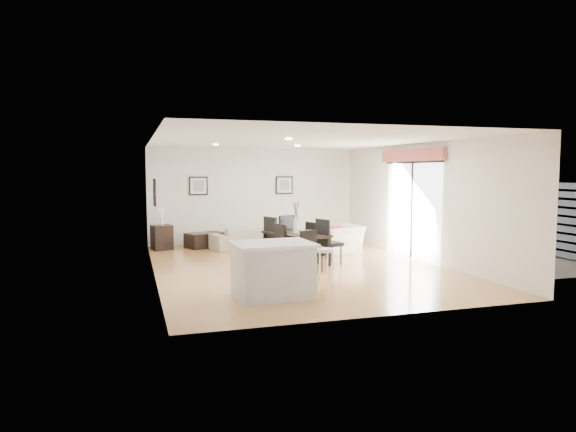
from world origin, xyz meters
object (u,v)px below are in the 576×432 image
object	(u,v)px
dining_chair_wnear	(276,243)
coffee_table	(205,240)
dining_chair_foot	(284,233)
dining_chair_enear	(326,239)
armchair	(338,240)
dining_chair_efar	(314,238)
bar_stool	(324,255)
side_table	(162,237)
dining_chair_head	(311,249)
dining_table	(296,236)
dining_chair_wfar	(267,237)
kitchen_island	(273,270)
sofa	(250,237)

from	to	relation	value
dining_chair_wnear	coffee_table	xyz separation A→B (m)	(-1.05, 3.35, -0.32)
dining_chair_foot	coffee_table	xyz separation A→B (m)	(-1.65, 1.97, -0.36)
dining_chair_wnear	dining_chair_enear	xyz separation A→B (m)	(1.14, -0.05, 0.05)
dining_chair_enear	armchair	bearing A→B (deg)	-47.52
dining_chair_efar	bar_stool	distance (m)	3.44
dining_chair_wnear	coffee_table	world-z (taller)	dining_chair_wnear
dining_chair_wnear	dining_chair_efar	bearing A→B (deg)	106.04
dining_chair_wnear	bar_stool	bearing A→B (deg)	-14.70
coffee_table	side_table	bearing A→B (deg)	160.51
dining_chair_wnear	dining_chair_efar	world-z (taller)	dining_chair_wnear
dining_chair_head	side_table	xyz separation A→B (m)	(-2.76, 3.90, -0.14)
dining_chair_enear	dining_table	bearing A→B (deg)	37.00
dining_chair_enear	dining_chair_efar	bearing A→B (deg)	-16.71
dining_chair_wfar	dining_chair_foot	xyz separation A→B (m)	(0.60, 0.56, -0.00)
dining_chair_head	dining_table	bearing A→B (deg)	78.74
side_table	bar_stool	size ratio (longest dim) A/B	0.85
kitchen_island	dining_chair_wfar	bearing A→B (deg)	74.38
bar_stool	dining_chair_head	bearing A→B (deg)	76.91
dining_table	dining_chair_head	size ratio (longest dim) A/B	2.16
sofa	side_table	distance (m)	2.32
sofa	dining_chair_wfar	size ratio (longest dim) A/B	2.05
dining_chair_efar	dining_chair_foot	xyz separation A→B (m)	(-0.55, 0.62, 0.07)
armchair	bar_stool	bearing A→B (deg)	50.23
coffee_table	bar_stool	xyz separation A→B (m)	(1.17, -5.87, 0.45)
dining_chair_foot	sofa	bearing A→B (deg)	-89.26
dining_chair_head	coffee_table	world-z (taller)	dining_chair_head
sofa	dining_chair_wnear	bearing A→B (deg)	76.66
dining_table	bar_stool	xyz separation A→B (m)	(-0.45, -2.90, 0.04)
sofa	dining_chair_efar	world-z (taller)	dining_chair_efar
dining_chair_wnear	dining_chair_wfar	xyz separation A→B (m)	(0.00, 0.82, 0.04)
coffee_table	dining_chair_head	bearing A→B (deg)	-91.35
dining_chair_wnear	bar_stool	world-z (taller)	dining_chair_wnear
coffee_table	kitchen_island	distance (m)	5.88
armchair	dining_chair_foot	bearing A→B (deg)	-15.25
dining_chair_enear	bar_stool	distance (m)	2.67
dining_chair_enear	dining_chair_efar	distance (m)	0.82
dining_chair_wfar	dining_chair_head	xyz separation A→B (m)	(0.56, -1.45, -0.10)
dining_chair_enear	side_table	xyz separation A→B (m)	(-3.34, 3.32, -0.24)
armchair	bar_stool	xyz separation A→B (m)	(-1.88, -3.86, 0.31)
dining_chair_foot	coffee_table	distance (m)	2.59
dining_table	side_table	bearing A→B (deg)	115.37
dining_chair_wfar	dining_chair_wnear	bearing A→B (deg)	-21.43
dining_chair_wnear	dining_chair_foot	world-z (taller)	dining_chair_foot
armchair	dining_chair_enear	distance (m)	1.66
dining_chair_wnear	dining_chair_efar	size ratio (longest dim) A/B	1.07
dining_chair_foot	side_table	bearing A→B (deg)	-53.48
dining_table	dining_chair_head	xyz separation A→B (m)	(-0.01, -1.01, -0.14)
dining_chair_wfar	coffee_table	world-z (taller)	dining_chair_wfar
sofa	bar_stool	world-z (taller)	bar_stool
dining_chair_enear	dining_chair_wnear	bearing A→B (deg)	71.83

